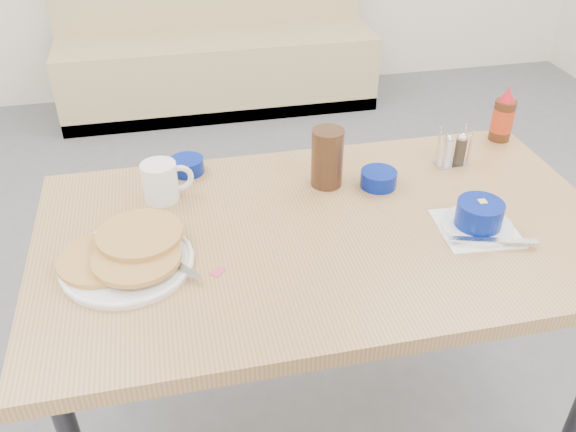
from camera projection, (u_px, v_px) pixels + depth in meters
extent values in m
cube|color=tan|center=(219.00, 72.00, 3.78)|extent=(1.90, 0.55, 0.45)
cube|color=#2D2D33|center=(221.00, 100.00, 3.88)|extent=(1.90, 0.55, 0.08)
cube|color=tan|center=(326.00, 234.00, 1.50)|extent=(1.40, 0.80, 0.04)
cylinder|color=#2D2D33|center=(99.00, 299.00, 1.86)|extent=(0.04, 0.04, 0.72)
cylinder|color=#2D2D33|center=(473.00, 247.00, 2.08)|extent=(0.04, 0.04, 0.72)
cylinder|color=white|center=(127.00, 263.00, 1.36)|extent=(0.29, 0.29, 0.01)
cylinder|color=#E5A856|center=(102.00, 259.00, 1.35)|extent=(0.20, 0.20, 0.01)
cylinder|color=#E5A856|center=(137.00, 258.00, 1.33)|extent=(0.20, 0.20, 0.01)
cylinder|color=#E5A856|center=(140.00, 234.00, 1.38)|extent=(0.20, 0.20, 0.01)
cube|color=silver|center=(178.00, 265.00, 1.34)|extent=(0.09, 0.12, 0.01)
cylinder|color=white|center=(160.00, 182.00, 1.56)|extent=(0.09, 0.09, 0.10)
cylinder|color=black|center=(158.00, 166.00, 1.54)|extent=(0.08, 0.08, 0.00)
torus|color=white|center=(179.00, 178.00, 1.58)|extent=(0.08, 0.02, 0.08)
cube|color=white|center=(476.00, 228.00, 1.48)|extent=(0.20, 0.20, 0.00)
cylinder|color=white|center=(477.00, 226.00, 1.48)|extent=(0.17, 0.17, 0.01)
cylinder|color=navy|center=(479.00, 214.00, 1.46)|extent=(0.11, 0.11, 0.06)
cylinder|color=white|center=(481.00, 205.00, 1.44)|extent=(0.10, 0.10, 0.01)
cube|color=#F4DB60|center=(483.00, 202.00, 1.44)|extent=(0.02, 0.02, 0.01)
cube|color=silver|center=(494.00, 240.00, 1.42)|extent=(0.20, 0.07, 0.01)
cylinder|color=navy|center=(187.00, 166.00, 1.69)|extent=(0.09, 0.09, 0.04)
cylinder|color=navy|center=(379.00, 179.00, 1.63)|extent=(0.10, 0.10, 0.04)
cylinder|color=#3C2313|center=(327.00, 158.00, 1.61)|extent=(0.09, 0.09, 0.16)
cube|color=silver|center=(451.00, 163.00, 1.74)|extent=(0.10, 0.06, 0.00)
cylinder|color=silver|center=(445.00, 151.00, 1.69)|extent=(0.01, 0.01, 0.11)
cylinder|color=silver|center=(470.00, 148.00, 1.70)|extent=(0.01, 0.01, 0.11)
cylinder|color=silver|center=(438.00, 145.00, 1.72)|extent=(0.01, 0.01, 0.11)
cylinder|color=silver|center=(463.00, 141.00, 1.74)|extent=(0.01, 0.01, 0.11)
cylinder|color=silver|center=(446.00, 152.00, 1.72)|extent=(0.03, 0.03, 0.07)
cylinder|color=#3F3326|center=(460.00, 151.00, 1.73)|extent=(0.03, 0.03, 0.07)
cylinder|color=#47230F|center=(502.00, 120.00, 1.84)|extent=(0.06, 0.06, 0.13)
cylinder|color=#D55318|center=(503.00, 120.00, 1.84)|extent=(0.06, 0.06, 0.07)
cone|color=red|center=(508.00, 94.00, 1.79)|extent=(0.05, 0.05, 0.04)
cube|color=#CB4358|center=(218.00, 272.00, 1.35)|extent=(0.04, 0.04, 0.00)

